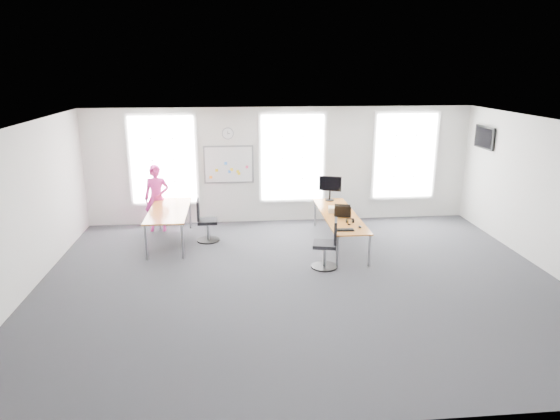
{
  "coord_description": "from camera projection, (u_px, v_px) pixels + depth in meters",
  "views": [
    {
      "loc": [
        -1.23,
        -8.74,
        3.99
      ],
      "look_at": [
        -0.29,
        1.2,
        1.1
      ],
      "focal_mm": 32.0,
      "sensor_mm": 36.0,
      "label": 1
    }
  ],
  "objects": [
    {
      "name": "laptop_sleeve",
      "position": [
        343.0,
        211.0,
        11.19
      ],
      "size": [
        0.37,
        0.3,
        0.29
      ],
      "rotation": [
        0.0,
        0.0,
        -0.33
      ],
      "color": "black",
      "rests_on": "desk_right"
    },
    {
      "name": "person",
      "position": [
        157.0,
        198.0,
        12.35
      ],
      "size": [
        0.61,
        0.4,
        1.68
      ],
      "primitive_type": "imported",
      "rotation": [
        0.0,
        0.0,
        -0.01
      ],
      "color": "#D82C8E",
      "rests_on": "ground"
    },
    {
      "name": "window_right",
      "position": [
        405.0,
        156.0,
        13.2
      ],
      "size": [
        1.6,
        0.06,
        2.2
      ],
      "primitive_type": "cube",
      "color": "silver",
      "rests_on": "wall_back"
    },
    {
      "name": "whiteboard",
      "position": [
        229.0,
        165.0,
        12.82
      ],
      "size": [
        1.2,
        0.03,
        0.9
      ],
      "primitive_type": "cube",
      "color": "silver",
      "rests_on": "wall_back"
    },
    {
      "name": "chair_left",
      "position": [
        205.0,
        223.0,
        11.7
      ],
      "size": [
        0.54,
        0.54,
        1.01
      ],
      "rotation": [
        0.0,
        0.0,
        1.59
      ],
      "color": "black",
      "rests_on": "ground"
    },
    {
      "name": "keyboard",
      "position": [
        344.0,
        230.0,
        10.33
      ],
      "size": [
        0.41,
        0.17,
        0.02
      ],
      "primitive_type": "cube",
      "rotation": [
        0.0,
        0.0,
        -0.08
      ],
      "color": "black",
      "rests_on": "desk_right"
    },
    {
      "name": "ceiling",
      "position": [
        303.0,
        125.0,
        8.75
      ],
      "size": [
        10.0,
        10.0,
        0.0
      ],
      "primitive_type": "plane",
      "rotation": [
        3.14,
        0.0,
        0.0
      ],
      "color": "silver",
      "rests_on": "ground"
    },
    {
      "name": "headphones",
      "position": [
        350.0,
        221.0,
        10.82
      ],
      "size": [
        0.18,
        0.09,
        0.1
      ],
      "rotation": [
        0.0,
        0.0,
        0.18
      ],
      "color": "black",
      "rests_on": "desk_right"
    },
    {
      "name": "floor",
      "position": [
        301.0,
        282.0,
        9.58
      ],
      "size": [
        10.0,
        10.0,
        0.0
      ],
      "primitive_type": "plane",
      "color": "#26262B",
      "rests_on": "ground"
    },
    {
      "name": "wall_back",
      "position": [
        281.0,
        165.0,
        12.99
      ],
      "size": [
        10.0,
        0.0,
        10.0
      ],
      "primitive_type": "plane",
      "rotation": [
        1.57,
        0.0,
        0.0
      ],
      "color": "silver",
      "rests_on": "ground"
    },
    {
      "name": "wall_front",
      "position": [
        352.0,
        308.0,
        5.34
      ],
      "size": [
        10.0,
        0.0,
        10.0
      ],
      "primitive_type": "plane",
      "rotation": [
        -1.57,
        0.0,
        0.0
      ],
      "color": "silver",
      "rests_on": "ground"
    },
    {
      "name": "wall_right",
      "position": [
        558.0,
        200.0,
        9.62
      ],
      "size": [
        0.0,
        10.0,
        10.0
      ],
      "primitive_type": "plane",
      "rotation": [
        1.57,
        0.0,
        -1.57
      ],
      "color": "silver",
      "rests_on": "ground"
    },
    {
      "name": "wall_clock",
      "position": [
        228.0,
        133.0,
        12.6
      ],
      "size": [
        0.3,
        0.04,
        0.3
      ],
      "primitive_type": "cylinder",
      "rotation": [
        1.57,
        0.0,
        0.0
      ],
      "color": "gray",
      "rests_on": "wall_back"
    },
    {
      "name": "monitor",
      "position": [
        330.0,
        186.0,
        12.53
      ],
      "size": [
        0.54,
        0.24,
        0.63
      ],
      "rotation": [
        0.0,
        0.0,
        -0.35
      ],
      "color": "black",
      "rests_on": "desk_right"
    },
    {
      "name": "desk_left",
      "position": [
        169.0,
        212.0,
        11.51
      ],
      "size": [
        0.88,
        2.21,
        0.81
      ],
      "color": "#B95925",
      "rests_on": "ground"
    },
    {
      "name": "wall_left",
      "position": [
        18.0,
        214.0,
        8.71
      ],
      "size": [
        0.0,
        10.0,
        10.0
      ],
      "primitive_type": "plane",
      "rotation": [
        1.57,
        0.0,
        1.57
      ],
      "color": "silver",
      "rests_on": "ground"
    },
    {
      "name": "tv",
      "position": [
        485.0,
        137.0,
        12.26
      ],
      "size": [
        0.06,
        0.9,
        0.55
      ],
      "primitive_type": "cube",
      "color": "black",
      "rests_on": "wall_right"
    },
    {
      "name": "mouse",
      "position": [
        360.0,
        227.0,
        10.49
      ],
      "size": [
        0.09,
        0.12,
        0.04
      ],
      "primitive_type": "ellipsoid",
      "rotation": [
        0.0,
        0.0,
        -0.2
      ],
      "color": "black",
      "rests_on": "desk_right"
    },
    {
      "name": "chair_right",
      "position": [
        328.0,
        247.0,
        10.15
      ],
      "size": [
        0.56,
        0.55,
        1.03
      ],
      "rotation": [
        0.0,
        0.0,
        -1.79
      ],
      "color": "black",
      "rests_on": "ground"
    },
    {
      "name": "window_left",
      "position": [
        163.0,
        160.0,
        12.63
      ],
      "size": [
        1.6,
        0.06,
        2.2
      ],
      "primitive_type": "cube",
      "color": "silver",
      "rests_on": "wall_back"
    },
    {
      "name": "window_mid",
      "position": [
        292.0,
        158.0,
        12.93
      ],
      "size": [
        1.6,
        0.06,
        2.2
      ],
      "primitive_type": "cube",
      "color": "silver",
      "rests_on": "wall_back"
    },
    {
      "name": "desk_right",
      "position": [
        339.0,
        216.0,
        11.45
      ],
      "size": [
        0.78,
        2.92,
        0.71
      ],
      "color": "#B95925",
      "rests_on": "ground"
    },
    {
      "name": "paper_stack",
      "position": [
        336.0,
        210.0,
        11.62
      ],
      "size": [
        0.38,
        0.32,
        0.12
      ],
      "primitive_type": "cube",
      "rotation": [
        0.0,
        0.0,
        -0.19
      ],
      "color": "beige",
      "rests_on": "desk_right"
    },
    {
      "name": "lens_cap",
      "position": [
        349.0,
        224.0,
        10.71
      ],
      "size": [
        0.08,
        0.08,
        0.01
      ],
      "primitive_type": "cylinder",
      "rotation": [
        0.0,
        0.0,
        0.25
      ],
      "color": "black",
      "rests_on": "desk_right"
    }
  ]
}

